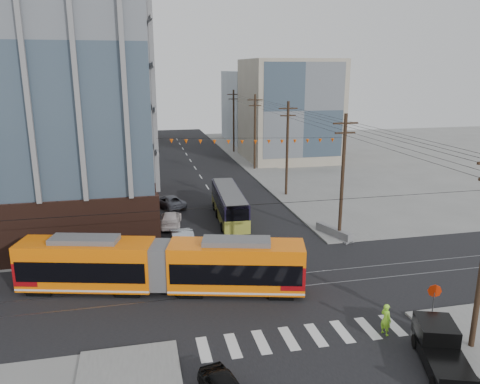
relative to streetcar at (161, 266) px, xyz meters
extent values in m
plane|color=slate|center=(7.35, -4.41, -1.83)|extent=(160.00, 160.00, 0.00)
cube|color=#8C99A5|center=(-9.65, 47.59, 7.17)|extent=(18.00, 16.00, 18.00)
cube|color=gray|center=(23.35, 43.59, 6.17)|extent=(14.00, 14.00, 16.00)
cube|color=gray|center=(-6.65, 67.59, 8.17)|extent=(16.00, 18.00, 20.00)
cube|color=#8C99A5|center=(25.35, 63.59, 5.17)|extent=(16.00, 16.00, 14.00)
cylinder|color=black|center=(15.85, 51.59, 3.67)|extent=(0.30, 0.30, 11.00)
imported|color=#A2ABB4|center=(2.11, 7.42, -1.00)|extent=(1.79, 5.08, 1.67)
imported|color=silver|center=(1.64, 13.47, -1.15)|extent=(2.55, 4.93, 1.37)
imported|color=#4E515C|center=(1.94, 19.77, -1.17)|extent=(3.82, 5.25, 1.33)
imported|color=#9CF730|center=(11.98, -8.18, -0.89)|extent=(0.65, 0.80, 1.89)
cube|color=gray|center=(15.65, 7.29, -1.42)|extent=(2.24, 4.20, 0.83)
camera|label=1|loc=(-1.19, -29.35, 12.79)|focal=35.00mm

